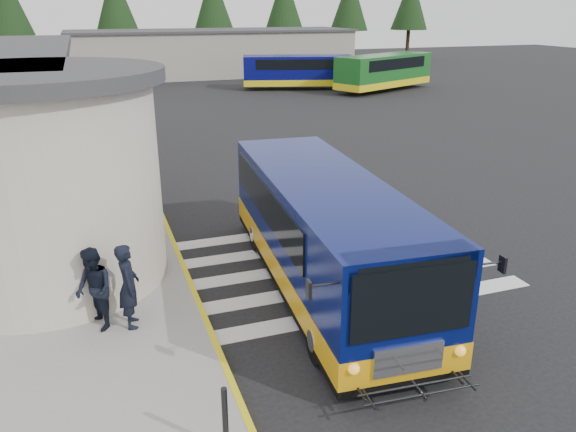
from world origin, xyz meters
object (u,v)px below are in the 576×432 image
object	(u,v)px
bollard	(225,420)
far_bus_a	(298,70)
pedestrian_a	(129,286)
far_bus_b	(384,71)
pedestrian_b	(94,290)
transit_bus	(325,237)

from	to	relation	value
bollard	far_bus_a	bearing A→B (deg)	68.01
pedestrian_a	far_bus_a	size ratio (longest dim) A/B	0.20
pedestrian_a	bollard	xyz separation A→B (m)	(0.97, -3.96, -0.34)
bollard	far_bus_b	bearing A→B (deg)	58.15
pedestrian_a	far_bus_b	bearing A→B (deg)	-33.55
far_bus_b	pedestrian_b	bearing A→B (deg)	118.03
transit_bus	pedestrian_b	size ratio (longest dim) A/B	5.53
pedestrian_a	pedestrian_b	size ratio (longest dim) A/B	1.03
pedestrian_a	pedestrian_b	xyz separation A→B (m)	(-0.64, 0.12, -0.03)
transit_bus	far_bus_b	distance (m)	33.71
far_bus_a	bollard	bearing A→B (deg)	173.42
bollard	far_bus_b	distance (m)	39.33
pedestrian_a	pedestrian_b	bearing A→B (deg)	82.31
far_bus_b	bollard	bearing A→B (deg)	123.52
pedestrian_a	far_bus_a	distance (m)	36.13
far_bus_a	far_bus_b	xyz separation A→B (m)	(6.01, -3.10, 0.08)
transit_bus	bollard	xyz separation A→B (m)	(-3.42, -4.48, -0.56)
pedestrian_b	bollard	world-z (taller)	pedestrian_b
pedestrian_b	bollard	size ratio (longest dim) A/B	1.58
transit_bus	pedestrian_b	world-z (taller)	transit_bus
pedestrian_a	far_bus_a	bearing A→B (deg)	-22.90
bollard	transit_bus	bearing A→B (deg)	52.66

